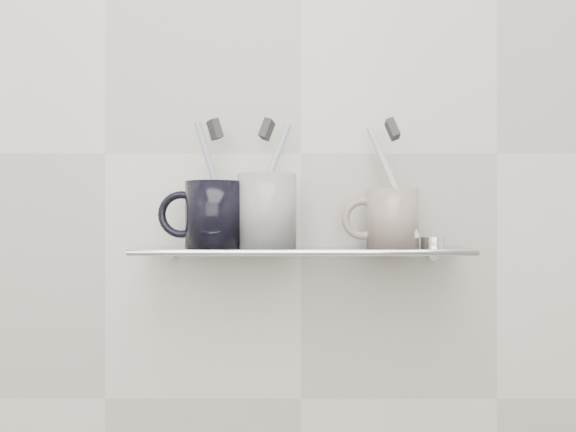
{
  "coord_description": "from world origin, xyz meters",
  "views": [
    {
      "loc": [
        -0.02,
        0.19,
        1.15
      ],
      "look_at": [
        -0.02,
        1.04,
        1.15
      ],
      "focal_mm": 35.0,
      "sensor_mm": 36.0,
      "label": 1
    }
  ],
  "objects_px": {
    "shelf_glass": "(302,250)",
    "mug_left": "(215,214)",
    "mug_right": "(392,219)",
    "mug_center": "(267,211)"
  },
  "relations": [
    {
      "from": "shelf_glass",
      "to": "mug_left",
      "type": "distance_m",
      "value": 0.14
    },
    {
      "from": "shelf_glass",
      "to": "mug_left",
      "type": "relative_size",
      "value": 4.95
    },
    {
      "from": "shelf_glass",
      "to": "mug_right",
      "type": "distance_m",
      "value": 0.15
    },
    {
      "from": "mug_left",
      "to": "mug_center",
      "type": "height_order",
      "value": "mug_center"
    },
    {
      "from": "shelf_glass",
      "to": "mug_left",
      "type": "height_order",
      "value": "mug_left"
    },
    {
      "from": "mug_left",
      "to": "mug_right",
      "type": "distance_m",
      "value": 0.27
    },
    {
      "from": "mug_left",
      "to": "mug_center",
      "type": "bearing_deg",
      "value": -1.73
    },
    {
      "from": "shelf_glass",
      "to": "mug_right",
      "type": "height_order",
      "value": "mug_right"
    },
    {
      "from": "mug_left",
      "to": "mug_center",
      "type": "xyz_separation_m",
      "value": [
        0.08,
        0.0,
        0.01
      ]
    },
    {
      "from": "mug_left",
      "to": "mug_center",
      "type": "distance_m",
      "value": 0.08
    }
  ]
}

